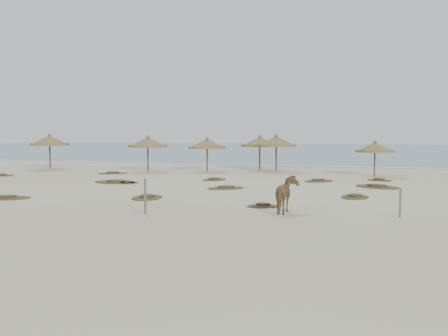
# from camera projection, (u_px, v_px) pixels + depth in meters

# --- Properties ---
(ground) EXTENTS (160.00, 160.00, 0.00)m
(ground) POSITION_uv_depth(u_px,v_px,m) (170.00, 200.00, 23.37)
(ground) COLOR beige
(ground) RESTS_ON ground
(ocean) EXTENTS (200.00, 100.00, 0.01)m
(ocean) POSITION_uv_depth(u_px,v_px,m) (327.00, 150.00, 94.86)
(ocean) COLOR #285D79
(ocean) RESTS_ON ground
(foam_line) EXTENTS (70.00, 0.60, 0.01)m
(foam_line) POSITION_uv_depth(u_px,v_px,m) (277.00, 166.00, 48.15)
(foam_line) COLOR white
(foam_line) RESTS_ON ground
(palapa_0) EXTENTS (3.74, 3.74, 3.16)m
(palapa_0) POSITION_uv_depth(u_px,v_px,m) (50.00, 141.00, 43.91)
(palapa_0) COLOR brown
(palapa_0) RESTS_ON ground
(palapa_1) EXTENTS (4.00, 4.00, 3.02)m
(palapa_1) POSITION_uv_depth(u_px,v_px,m) (148.00, 143.00, 40.90)
(palapa_1) COLOR brown
(palapa_1) RESTS_ON ground
(palapa_2) EXTENTS (3.88, 3.88, 2.86)m
(palapa_2) POSITION_uv_depth(u_px,v_px,m) (207.00, 144.00, 40.87)
(palapa_2) COLOR brown
(palapa_2) RESTS_ON ground
(palapa_3) EXTENTS (4.14, 4.14, 3.04)m
(palapa_3) POSITION_uv_depth(u_px,v_px,m) (260.00, 142.00, 42.40)
(palapa_3) COLOR brown
(palapa_3) RESTS_ON ground
(palapa_4) EXTENTS (3.78, 3.78, 3.11)m
(palapa_4) POSITION_uv_depth(u_px,v_px,m) (276.00, 142.00, 40.69)
(palapa_4) COLOR brown
(palapa_4) RESTS_ON ground
(palapa_5) EXTENTS (2.98, 2.98, 2.66)m
(palapa_5) POSITION_uv_depth(u_px,v_px,m) (375.00, 148.00, 36.35)
(palapa_5) COLOR brown
(palapa_5) RESTS_ON ground
(horse) EXTENTS (0.83, 1.74, 1.45)m
(horse) POSITION_uv_depth(u_px,v_px,m) (287.00, 195.00, 19.46)
(horse) COLOR olive
(horse) RESTS_ON ground
(fence_post_near) EXTENTS (0.14, 0.14, 1.36)m
(fence_post_near) POSITION_uv_depth(u_px,v_px,m) (145.00, 196.00, 19.35)
(fence_post_near) COLOR #6E6253
(fence_post_near) RESTS_ON ground
(fence_post_far) EXTENTS (0.09, 0.09, 1.09)m
(fence_post_far) POSITION_uv_depth(u_px,v_px,m) (400.00, 203.00, 18.49)
(fence_post_far) COLOR #6E6253
(fence_post_far) RESTS_ON ground
(scrub_1) EXTENTS (3.29, 2.36, 0.16)m
(scrub_1) POSITION_uv_depth(u_px,v_px,m) (116.00, 182.00, 31.50)
(scrub_1) COLOR brown
(scrub_1) RESTS_ON ground
(scrub_2) EXTENTS (1.77, 1.81, 0.16)m
(scrub_2) POSITION_uv_depth(u_px,v_px,m) (127.00, 182.00, 31.10)
(scrub_2) COLOR brown
(scrub_2) RESTS_ON ground
(scrub_3) EXTENTS (2.57, 2.61, 0.16)m
(scrub_3) POSITION_uv_depth(u_px,v_px,m) (226.00, 188.00, 28.08)
(scrub_3) COLOR brown
(scrub_3) RESTS_ON ground
(scrub_4) EXTENTS (1.56, 2.14, 0.16)m
(scrub_4) POSITION_uv_depth(u_px,v_px,m) (355.00, 197.00, 24.18)
(scrub_4) COLOR brown
(scrub_4) RESTS_ON ground
(scrub_5) EXTENTS (3.34, 3.14, 0.16)m
(scrub_5) POSITION_uv_depth(u_px,v_px,m) (377.00, 186.00, 28.76)
(scrub_5) COLOR brown
(scrub_5) RESTS_ON ground
(scrub_6) EXTENTS (2.69, 2.42, 0.16)m
(scrub_6) POSITION_uv_depth(u_px,v_px,m) (113.00, 173.00, 38.38)
(scrub_6) COLOR brown
(scrub_6) RESTS_ON ground
(scrub_7) EXTENTS (2.49, 2.67, 0.16)m
(scrub_7) POSITION_uv_depth(u_px,v_px,m) (319.00, 181.00, 32.28)
(scrub_7) COLOR brown
(scrub_7) RESTS_ON ground
(scrub_8) EXTENTS (2.08, 1.73, 0.16)m
(scrub_8) POSITION_uv_depth(u_px,v_px,m) (1.00, 175.00, 36.38)
(scrub_8) COLOR brown
(scrub_8) RESTS_ON ground
(scrub_9) EXTENTS (1.76, 2.37, 0.16)m
(scrub_9) POSITION_uv_depth(u_px,v_px,m) (147.00, 197.00, 23.93)
(scrub_9) COLOR brown
(scrub_9) RESTS_ON ground
(scrub_10) EXTENTS (1.99, 1.75, 0.16)m
(scrub_10) POSITION_uv_depth(u_px,v_px,m) (379.00, 180.00, 32.77)
(scrub_10) COLOR brown
(scrub_10) RESTS_ON ground
(scrub_11) EXTENTS (2.49, 2.11, 0.16)m
(scrub_11) POSITION_uv_depth(u_px,v_px,m) (7.00, 198.00, 23.77)
(scrub_11) COLOR brown
(scrub_11) RESTS_ON ground
(scrub_12) EXTENTS (1.61, 1.32, 0.16)m
(scrub_12) POSITION_uv_depth(u_px,v_px,m) (263.00, 206.00, 21.12)
(scrub_12) COLOR brown
(scrub_12) RESTS_ON ground
(scrub_13) EXTENTS (1.86, 2.29, 0.16)m
(scrub_13) POSITION_uv_depth(u_px,v_px,m) (214.00, 179.00, 33.16)
(scrub_13) COLOR brown
(scrub_13) RESTS_ON ground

